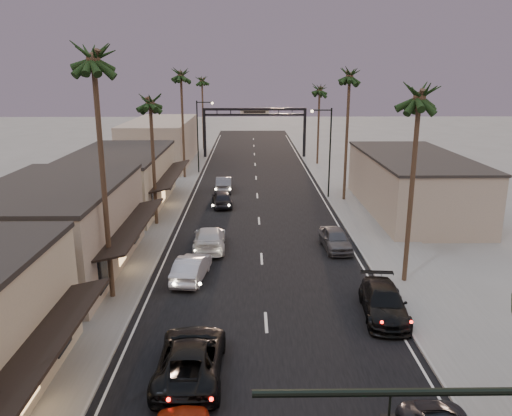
{
  "coord_description": "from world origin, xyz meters",
  "views": [
    {
      "loc": [
        -0.84,
        -4.05,
        12.4
      ],
      "look_at": [
        -0.33,
        32.09,
        2.5
      ],
      "focal_mm": 35.0,
      "sensor_mm": 36.0,
      "label": 1
    }
  ],
  "objects_px": {
    "arch": "(255,120)",
    "palm_lc": "(150,97)",
    "streetlight_right": "(327,146)",
    "streetlight_left": "(200,131)",
    "palm_rb": "(350,71)",
    "palm_rc": "(320,87)",
    "palm_ra": "(420,90)",
    "oncoming_silver": "(191,268)",
    "curbside_black": "(384,302)",
    "oncoming_pickup": "(191,358)",
    "palm_ld": "(181,72)",
    "palm_far": "(202,78)",
    "palm_lb": "(93,51)"
  },
  "relations": [
    {
      "from": "arch",
      "to": "palm_lc",
      "type": "xyz_separation_m",
      "value": [
        -8.6,
        -34.0,
        4.94
      ]
    },
    {
      "from": "streetlight_right",
      "to": "streetlight_left",
      "type": "distance_m",
      "value": 18.99
    },
    {
      "from": "palm_rb",
      "to": "palm_rc",
      "type": "xyz_separation_m",
      "value": [
        0.0,
        20.0,
        -1.95
      ]
    },
    {
      "from": "palm_ra",
      "to": "oncoming_silver",
      "type": "height_order",
      "value": "palm_ra"
    },
    {
      "from": "streetlight_left",
      "to": "curbside_black",
      "type": "bearing_deg",
      "value": -71.16
    },
    {
      "from": "oncoming_pickup",
      "to": "oncoming_silver",
      "type": "distance_m",
      "value": 10.15
    },
    {
      "from": "palm_ld",
      "to": "palm_far",
      "type": "relative_size",
      "value": 1.08
    },
    {
      "from": "arch",
      "to": "oncoming_silver",
      "type": "xyz_separation_m",
      "value": [
        -4.41,
        -45.41,
        -4.77
      ]
    },
    {
      "from": "palm_lb",
      "to": "palm_ld",
      "type": "xyz_separation_m",
      "value": [
        0.0,
        33.0,
        -0.97
      ]
    },
    {
      "from": "arch",
      "to": "palm_lb",
      "type": "bearing_deg",
      "value": -100.16
    },
    {
      "from": "palm_lb",
      "to": "palm_rc",
      "type": "relative_size",
      "value": 1.25
    },
    {
      "from": "streetlight_left",
      "to": "palm_far",
      "type": "xyz_separation_m",
      "value": [
        -1.38,
        20.0,
        6.11
      ]
    },
    {
      "from": "palm_lc",
      "to": "palm_rc",
      "type": "bearing_deg",
      "value": 58.44
    },
    {
      "from": "oncoming_silver",
      "to": "curbside_black",
      "type": "height_order",
      "value": "curbside_black"
    },
    {
      "from": "palm_ra",
      "to": "oncoming_pickup",
      "type": "xyz_separation_m",
      "value": [
        -11.92,
        -9.5,
        -10.63
      ]
    },
    {
      "from": "palm_far",
      "to": "curbside_black",
      "type": "height_order",
      "value": "palm_far"
    },
    {
      "from": "oncoming_pickup",
      "to": "curbside_black",
      "type": "relative_size",
      "value": 1.11
    },
    {
      "from": "palm_lb",
      "to": "palm_far",
      "type": "height_order",
      "value": "palm_lb"
    },
    {
      "from": "streetlight_left",
      "to": "arch",
      "type": "bearing_deg",
      "value": 60.03
    },
    {
      "from": "palm_far",
      "to": "palm_ld",
      "type": "bearing_deg",
      "value": -90.75
    },
    {
      "from": "palm_lc",
      "to": "arch",
      "type": "bearing_deg",
      "value": 75.8
    },
    {
      "from": "curbside_black",
      "to": "palm_rc",
      "type": "bearing_deg",
      "value": 91.97
    },
    {
      "from": "palm_far",
      "to": "oncoming_pickup",
      "type": "distance_m",
      "value": 64.58
    },
    {
      "from": "palm_lc",
      "to": "palm_ra",
      "type": "height_order",
      "value": "palm_ra"
    },
    {
      "from": "streetlight_right",
      "to": "palm_lc",
      "type": "relative_size",
      "value": 0.74
    },
    {
      "from": "streetlight_right",
      "to": "oncoming_silver",
      "type": "bearing_deg",
      "value": -119.03
    },
    {
      "from": "palm_lb",
      "to": "palm_rb",
      "type": "xyz_separation_m",
      "value": [
        17.2,
        22.0,
        -0.97
      ]
    },
    {
      "from": "palm_lb",
      "to": "palm_rc",
      "type": "xyz_separation_m",
      "value": [
        17.2,
        42.0,
        -2.92
      ]
    },
    {
      "from": "streetlight_right",
      "to": "oncoming_silver",
      "type": "xyz_separation_m",
      "value": [
        -11.33,
        -20.41,
        -4.57
      ]
    },
    {
      "from": "oncoming_pickup",
      "to": "palm_ld",
      "type": "bearing_deg",
      "value": -82.25
    },
    {
      "from": "palm_lb",
      "to": "arch",
      "type": "bearing_deg",
      "value": 79.84
    },
    {
      "from": "palm_rc",
      "to": "palm_far",
      "type": "distance_m",
      "value": 21.97
    },
    {
      "from": "palm_lc",
      "to": "palm_far",
      "type": "distance_m",
      "value": 42.01
    },
    {
      "from": "palm_lb",
      "to": "oncoming_silver",
      "type": "xyz_separation_m",
      "value": [
        4.19,
        2.59,
        -12.62
      ]
    },
    {
      "from": "arch",
      "to": "palm_rb",
      "type": "height_order",
      "value": "palm_rb"
    },
    {
      "from": "palm_lb",
      "to": "oncoming_silver",
      "type": "bearing_deg",
      "value": 31.69
    },
    {
      "from": "oncoming_pickup",
      "to": "oncoming_silver",
      "type": "height_order",
      "value": "oncoming_pickup"
    },
    {
      "from": "streetlight_left",
      "to": "palm_ld",
      "type": "height_order",
      "value": "palm_ld"
    },
    {
      "from": "streetlight_right",
      "to": "palm_ra",
      "type": "distance_m",
      "value": 21.94
    },
    {
      "from": "palm_lc",
      "to": "streetlight_right",
      "type": "bearing_deg",
      "value": 30.11
    },
    {
      "from": "palm_lc",
      "to": "oncoming_pickup",
      "type": "bearing_deg",
      "value": -76.2
    },
    {
      "from": "streetlight_left",
      "to": "palm_rb",
      "type": "height_order",
      "value": "palm_rb"
    },
    {
      "from": "palm_lc",
      "to": "curbside_black",
      "type": "xyz_separation_m",
      "value": [
        14.77,
        -16.36,
        -9.7
      ]
    },
    {
      "from": "palm_ld",
      "to": "curbside_black",
      "type": "bearing_deg",
      "value": -67.33
    },
    {
      "from": "arch",
      "to": "palm_ld",
      "type": "xyz_separation_m",
      "value": [
        -8.6,
        -15.0,
        6.88
      ]
    },
    {
      "from": "palm_lc",
      "to": "palm_ld",
      "type": "distance_m",
      "value": 19.1
    },
    {
      "from": "palm_lc",
      "to": "oncoming_pickup",
      "type": "xyz_separation_m",
      "value": [
        5.28,
        -21.5,
        -9.65
      ]
    },
    {
      "from": "streetlight_left",
      "to": "palm_lc",
      "type": "xyz_separation_m",
      "value": [
        -1.68,
        -22.0,
        5.14
      ]
    },
    {
      "from": "palm_rb",
      "to": "curbside_black",
      "type": "relative_size",
      "value": 2.68
    },
    {
      "from": "palm_ld",
      "to": "oncoming_silver",
      "type": "xyz_separation_m",
      "value": [
        4.19,
        -30.41,
        -11.65
      ]
    }
  ]
}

